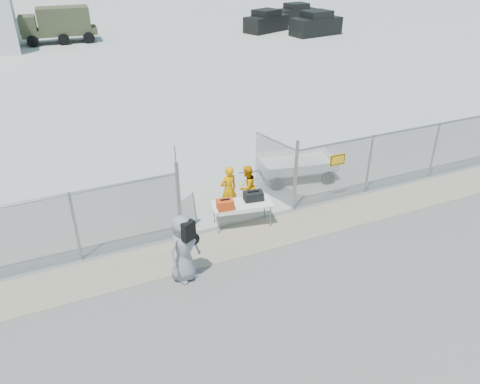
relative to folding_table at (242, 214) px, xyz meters
name	(u,v)px	position (x,y,z in m)	size (l,w,h in m)	color
ground	(268,255)	(0.02, -1.79, -0.40)	(160.00, 160.00, 0.00)	#595757
tarmac_inside	(80,27)	(0.02, 40.21, -0.40)	(160.00, 80.00, 0.01)	#A9A9A2
dirt_strip	(253,237)	(0.02, -0.79, -0.40)	(44.00, 1.60, 0.01)	gray
chain_link_fence	(240,192)	(0.02, 0.21, 0.70)	(40.00, 0.20, 2.20)	gray
folding_table	(242,214)	(0.00, 0.00, 0.00)	(1.90, 0.79, 0.81)	white
orange_bag	(225,205)	(-0.62, -0.11, 0.56)	(0.50, 0.34, 0.31)	#EE4413
black_duffel	(253,196)	(0.41, 0.04, 0.55)	(0.60, 0.35, 0.29)	black
security_worker_left	(229,190)	(-0.07, 0.92, 0.44)	(0.62, 0.41, 1.69)	#F79900
security_worker_right	(247,187)	(0.64, 1.02, 0.35)	(0.74, 0.57, 1.51)	#F79900
visitor	(184,248)	(-2.49, -1.79, 0.57)	(0.96, 0.62, 1.95)	gray
utility_trailer	(296,167)	(3.26, 2.25, 0.04)	(3.69, 1.90, 0.89)	white
military_truck	(59,25)	(-2.42, 32.79, 1.04)	(6.07, 2.24, 2.90)	#3D4229
parked_vehicle_near	(266,21)	(16.11, 30.31, 0.59)	(4.38, 1.98, 1.98)	black
parked_vehicle_mid	(296,13)	(21.40, 33.79, 0.55)	(4.22, 1.91, 1.91)	black
parked_vehicle_far	(316,23)	(19.50, 26.86, 0.66)	(4.68, 2.12, 2.12)	black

